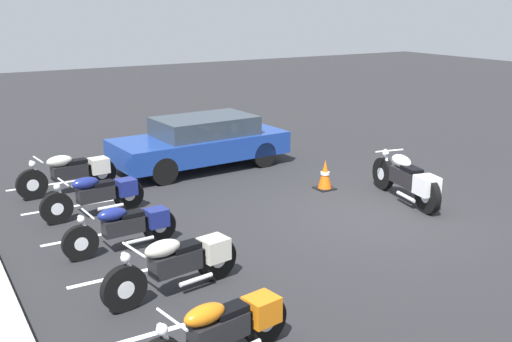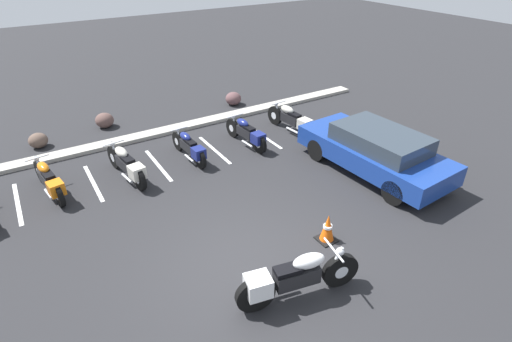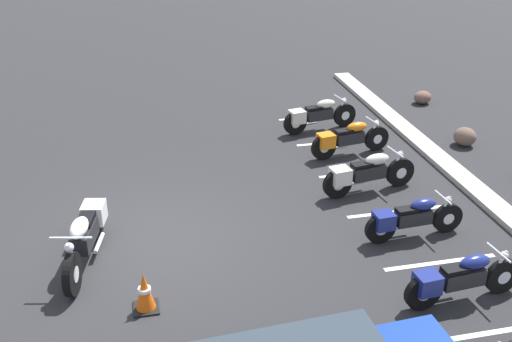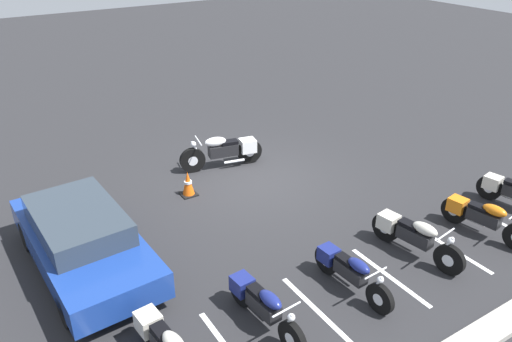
{
  "view_description": "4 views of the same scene",
  "coord_description": "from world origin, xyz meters",
  "px_view_note": "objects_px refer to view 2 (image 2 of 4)",
  "views": [
    {
      "loc": [
        -8.29,
        7.57,
        4.01
      ],
      "look_at": [
        1.3,
        1.89,
        0.87
      ],
      "focal_mm": 42.0,
      "sensor_mm": 36.0,
      "label": 1
    },
    {
      "loc": [
        -2.97,
        -5.15,
        5.72
      ],
      "look_at": [
        1.18,
        1.52,
        1.08
      ],
      "focal_mm": 28.0,
      "sensor_mm": 36.0,
      "label": 2
    },
    {
      "loc": [
        9.54,
        -0.18,
        6.06
      ],
      "look_at": [
        -1.0,
        2.15,
        0.76
      ],
      "focal_mm": 42.0,
      "sensor_mm": 36.0,
      "label": 3
    },
    {
      "loc": [
        6.35,
        10.11,
        6.37
      ],
      "look_at": [
        0.66,
        1.05,
        0.91
      ],
      "focal_mm": 35.0,
      "sensor_mm": 36.0,
      "label": 4
    }
  ],
  "objects_px": {
    "landscape_rock_0": "(233,99)",
    "landscape_rock_3": "(38,140)",
    "traffic_cone": "(328,228)",
    "parked_bike_2": "(127,165)",
    "parked_bike_5": "(292,120)",
    "motorcycle_white_featured": "(293,278)",
    "parked_bike_1": "(49,180)",
    "landscape_rock_2": "(105,120)",
    "parked_bike_3": "(190,147)",
    "parked_bike_4": "(247,133)",
    "car_blue": "(375,150)"
  },
  "relations": [
    {
      "from": "parked_bike_3",
      "to": "parked_bike_5",
      "type": "distance_m",
      "value": 3.67
    },
    {
      "from": "parked_bike_5",
      "to": "landscape_rock_2",
      "type": "relative_size",
      "value": 3.56
    },
    {
      "from": "motorcycle_white_featured",
      "to": "parked_bike_1",
      "type": "relative_size",
      "value": 1.15
    },
    {
      "from": "motorcycle_white_featured",
      "to": "traffic_cone",
      "type": "bearing_deg",
      "value": 41.25
    },
    {
      "from": "parked_bike_4",
      "to": "traffic_cone",
      "type": "relative_size",
      "value": 3.11
    },
    {
      "from": "motorcycle_white_featured",
      "to": "parked_bike_4",
      "type": "xyz_separation_m",
      "value": [
        2.47,
        5.73,
        -0.07
      ]
    },
    {
      "from": "motorcycle_white_featured",
      "to": "landscape_rock_0",
      "type": "xyz_separation_m",
      "value": [
        3.83,
        9.07,
        -0.25
      ]
    },
    {
      "from": "motorcycle_white_featured",
      "to": "landscape_rock_2",
      "type": "relative_size",
      "value": 3.85
    },
    {
      "from": "landscape_rock_3",
      "to": "traffic_cone",
      "type": "height_order",
      "value": "traffic_cone"
    },
    {
      "from": "landscape_rock_0",
      "to": "landscape_rock_3",
      "type": "height_order",
      "value": "landscape_rock_0"
    },
    {
      "from": "parked_bike_4",
      "to": "landscape_rock_2",
      "type": "relative_size",
      "value": 3.34
    },
    {
      "from": "parked_bike_2",
      "to": "parked_bike_5",
      "type": "bearing_deg",
      "value": -97.54
    },
    {
      "from": "parked_bike_5",
      "to": "traffic_cone",
      "type": "bearing_deg",
      "value": 145.79
    },
    {
      "from": "motorcycle_white_featured",
      "to": "car_blue",
      "type": "bearing_deg",
      "value": 39.97
    },
    {
      "from": "landscape_rock_3",
      "to": "traffic_cone",
      "type": "relative_size",
      "value": 0.86
    },
    {
      "from": "parked_bike_4",
      "to": "landscape_rock_3",
      "type": "bearing_deg",
      "value": 54.42
    },
    {
      "from": "parked_bike_3",
      "to": "car_blue",
      "type": "relative_size",
      "value": 0.45
    },
    {
      "from": "parked_bike_4",
      "to": "traffic_cone",
      "type": "xyz_separation_m",
      "value": [
        -0.87,
        -4.82,
        -0.12
      ]
    },
    {
      "from": "parked_bike_2",
      "to": "parked_bike_3",
      "type": "distance_m",
      "value": 1.87
    },
    {
      "from": "parked_bike_4",
      "to": "car_blue",
      "type": "xyz_separation_m",
      "value": [
        2.15,
        -3.23,
        0.25
      ]
    },
    {
      "from": "car_blue",
      "to": "parked_bike_1",
      "type": "bearing_deg",
      "value": 62.76
    },
    {
      "from": "parked_bike_5",
      "to": "traffic_cone",
      "type": "distance_m",
      "value": 5.54
    },
    {
      "from": "motorcycle_white_featured",
      "to": "landscape_rock_3",
      "type": "xyz_separation_m",
      "value": [
        -3.12,
        9.08,
        -0.27
      ]
    },
    {
      "from": "parked_bike_3",
      "to": "landscape_rock_3",
      "type": "distance_m",
      "value": 4.93
    },
    {
      "from": "parked_bike_3",
      "to": "parked_bike_5",
      "type": "relative_size",
      "value": 0.9
    },
    {
      "from": "motorcycle_white_featured",
      "to": "landscape_rock_2",
      "type": "height_order",
      "value": "motorcycle_white_featured"
    },
    {
      "from": "parked_bike_2",
      "to": "landscape_rock_0",
      "type": "height_order",
      "value": "parked_bike_2"
    },
    {
      "from": "parked_bike_3",
      "to": "traffic_cone",
      "type": "relative_size",
      "value": 2.99
    },
    {
      "from": "parked_bike_1",
      "to": "parked_bike_5",
      "type": "bearing_deg",
      "value": -100.63
    },
    {
      "from": "car_blue",
      "to": "landscape_rock_2",
      "type": "height_order",
      "value": "car_blue"
    },
    {
      "from": "parked_bike_2",
      "to": "parked_bike_3",
      "type": "bearing_deg",
      "value": -94.36
    },
    {
      "from": "landscape_rock_0",
      "to": "landscape_rock_2",
      "type": "xyz_separation_m",
      "value": [
        -4.81,
        0.48,
        0.0
      ]
    },
    {
      "from": "traffic_cone",
      "to": "parked_bike_5",
      "type": "bearing_deg",
      "value": 61.57
    },
    {
      "from": "car_blue",
      "to": "landscape_rock_0",
      "type": "distance_m",
      "value": 6.63
    },
    {
      "from": "parked_bike_1",
      "to": "car_blue",
      "type": "xyz_separation_m",
      "value": [
        7.81,
        -3.47,
        0.24
      ]
    },
    {
      "from": "parked_bike_4",
      "to": "car_blue",
      "type": "bearing_deg",
      "value": -151.06
    },
    {
      "from": "motorcycle_white_featured",
      "to": "parked_bike_1",
      "type": "distance_m",
      "value": 6.76
    },
    {
      "from": "parked_bike_4",
      "to": "traffic_cone",
      "type": "height_order",
      "value": "parked_bike_4"
    },
    {
      "from": "parked_bike_1",
      "to": "parked_bike_4",
      "type": "distance_m",
      "value": 5.66
    },
    {
      "from": "parked_bike_5",
      "to": "landscape_rock_3",
      "type": "height_order",
      "value": "parked_bike_5"
    },
    {
      "from": "parked_bike_2",
      "to": "landscape_rock_0",
      "type": "xyz_separation_m",
      "value": [
        5.13,
        3.39,
        -0.21
      ]
    },
    {
      "from": "parked_bike_1",
      "to": "parked_bike_4",
      "type": "bearing_deg",
      "value": -101.61
    },
    {
      "from": "parked_bike_2",
      "to": "landscape_rock_3",
      "type": "bearing_deg",
      "value": 19.55
    },
    {
      "from": "parked_bike_4",
      "to": "parked_bike_5",
      "type": "distance_m",
      "value": 1.77
    },
    {
      "from": "landscape_rock_2",
      "to": "landscape_rock_3",
      "type": "distance_m",
      "value": 2.19
    },
    {
      "from": "parked_bike_2",
      "to": "parked_bike_3",
      "type": "relative_size",
      "value": 1.09
    },
    {
      "from": "parked_bike_1",
      "to": "landscape_rock_2",
      "type": "relative_size",
      "value": 3.36
    },
    {
      "from": "motorcycle_white_featured",
      "to": "car_blue",
      "type": "height_order",
      "value": "car_blue"
    },
    {
      "from": "parked_bike_4",
      "to": "parked_bike_1",
      "type": "bearing_deg",
      "value": 82.93
    },
    {
      "from": "landscape_rock_3",
      "to": "parked_bike_1",
      "type": "bearing_deg",
      "value": -91.25
    }
  ]
}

